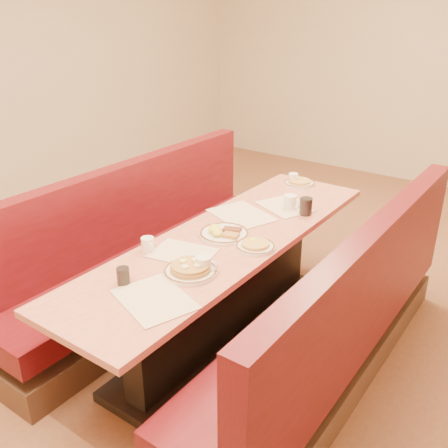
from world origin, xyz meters
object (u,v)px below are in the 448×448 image
Objects in this scene: pancake_plate at (190,269)px; coffee_mug_c at (291,202)px; coffee_mug_d at (294,178)px; soda_tumbler_near at (123,276)px; diner_table at (229,289)px; soda_tumbler_mid at (306,206)px; coffee_mug_a at (204,264)px; booth_right at (334,330)px; coffee_mug_b at (148,244)px; eggs_plate at (223,233)px; booth_left at (146,259)px.

coffee_mug_c is at bearing 90.40° from pancake_plate.
coffee_mug_d is (-0.24, 0.49, -0.01)m from coffee_mug_c.
diner_table is at bearing 82.05° from soda_tumbler_near.
soda_tumbler_mid is (0.37, -0.52, 0.02)m from coffee_mug_d.
coffee_mug_d reaches higher than diner_table.
soda_tumbler_mid reaches higher than pancake_plate.
coffee_mug_c is at bearing 78.18° from coffee_mug_a.
booth_right is 24.21× the size of coffee_mug_b.
coffee_mug_c is 1.41m from soda_tumbler_near.
coffee_mug_d is (-0.88, 1.10, 0.43)m from booth_right.
eggs_plate is 2.53× the size of coffee_mug_a.
booth_right reaches higher than coffee_mug_d.
eggs_plate is (0.70, -0.01, 0.41)m from booth_left.
booth_left reaches higher than diner_table.
soda_tumbler_mid is at bearing 131.09° from booth_right.
diner_table is at bearing 180.00° from booth_right.
coffee_mug_c is 1.23× the size of coffee_mug_d.
coffee_mug_d is (-0.12, 1.11, 0.02)m from eggs_plate.
eggs_plate is 0.77m from soda_tumbler_near.
coffee_mug_a is at bearing 51.87° from soda_tumbler_near.
pancake_plate is 1.11m from coffee_mug_c.
soda_tumbler_near is (-0.20, -1.39, -0.01)m from coffee_mug_c.
soda_tumbler_near is (0.04, -1.88, 0.00)m from coffee_mug_d.
diner_table is at bearing -70.57° from coffee_mug_d.
eggs_plate is 0.64m from coffee_mug_c.
coffee_mug_b and coffee_mug_d have the same top height.
eggs_plate is 2.90× the size of coffee_mug_d.
coffee_mug_b is at bearing -82.67° from coffee_mug_d.
coffee_mug_c is at bearing 81.82° from soda_tumbler_near.
booth_left is 1.46m from booth_right.
eggs_plate is at bearing -1.18° from booth_left.
booth_left is 1.21m from soda_tumbler_mid.
diner_table is 0.64m from pancake_plate.
coffee_mug_a is 1.14× the size of coffee_mug_d.
eggs_plate is 0.65m from soda_tumbler_mid.
eggs_plate is 3.36× the size of soda_tumbler_near.
diner_table is at bearing -110.94° from soda_tumbler_mid.
coffee_mug_c is at bearing 81.52° from diner_table.
coffee_mug_a is 1.06m from coffee_mug_c.
diner_table is 0.73m from booth_left.
eggs_plate is at bearing -95.68° from coffee_mug_c.
coffee_mug_a is 1.33× the size of soda_tumbler_near.
coffee_mug_b is at bearing -42.95° from booth_left.
soda_tumbler_mid is at bearing 76.30° from soda_tumbler_near.
diner_table is 0.73m from booth_right.
booth_right is 0.89m from soda_tumbler_mid.
coffee_mug_d reaches higher than pancake_plate.
coffee_mug_a is at bearing -81.24° from coffee_mug_c.
coffee_mug_b is 1.54m from coffee_mug_d.
coffee_mug_c is at bearing 36.65° from booth_left.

